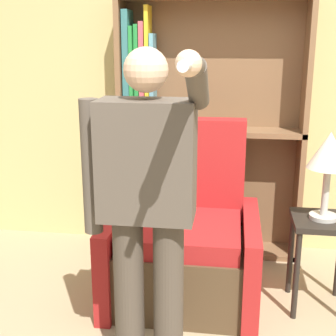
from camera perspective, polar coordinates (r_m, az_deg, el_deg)
The scene contains 6 objects.
wall_back at distance 3.76m, azimuth 7.77°, elevation 10.94°, with size 8.00×0.06×2.80m.
bookcase at distance 3.69m, azimuth 2.35°, elevation 4.14°, with size 1.43×0.28×2.00m.
armchair at distance 3.19m, azimuth 1.95°, elevation -9.12°, with size 0.98×0.86×1.16m.
person_standing at distance 2.20m, azimuth -2.63°, elevation -4.16°, with size 0.59×0.78×1.66m.
side_table at distance 3.12m, azimuth 18.18°, elevation -8.14°, with size 0.37×0.37×0.61m.
table_lamp at distance 2.96m, azimuth 19.06°, elevation 1.51°, with size 0.26×0.26×0.55m.
Camera 1 is at (0.03, -1.72, 1.69)m, focal length 50.00 mm.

